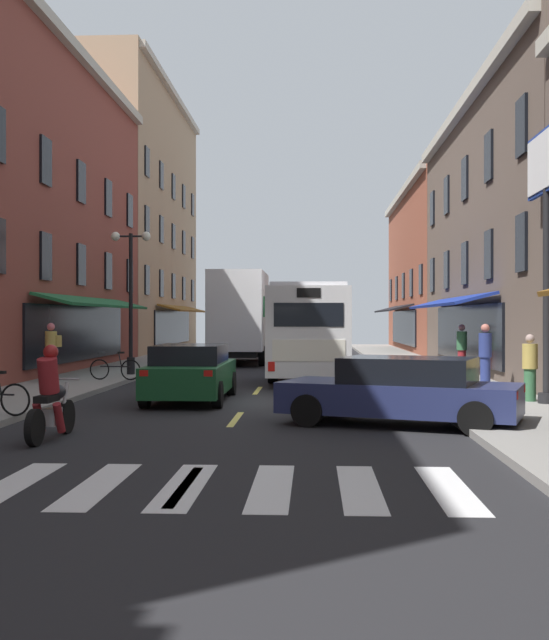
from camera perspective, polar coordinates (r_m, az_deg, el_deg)
The scene contains 18 objects.
ground_plane at distance 19.91m, azimuth -1.85°, elevation -6.12°, with size 34.80×80.00×0.10m, color black.
lane_centre_dashes at distance 19.66m, azimuth -1.91°, elevation -6.05°, with size 0.14×73.90×0.01m.
crosswalk_near at distance 10.08m, azimuth -6.60°, elevation -11.95°, with size 7.10×2.80×0.01m.
sidewalk_left at distance 21.21m, azimuth -18.02°, elevation -5.42°, with size 3.00×80.00×0.14m, color gray.
sidewalk_right at distance 20.29m, azimuth 15.08°, elevation -5.67°, with size 3.00×80.00×0.14m, color gray.
billboard_sign at distance 19.37m, azimuth 19.32°, elevation 8.69°, with size 0.40×2.83×6.41m.
transit_bus at distance 28.64m, azimuth 2.56°, elevation -0.73°, with size 2.67×11.57×3.23m.
box_truck at distance 36.39m, azimuth -2.47°, elevation 0.13°, with size 2.49×7.56×4.21m.
sedan_near at distance 15.58m, azimuth 9.31°, elevation -5.13°, with size 4.96×3.30×1.35m.
sedan_mid at distance 20.00m, azimuth -6.13°, elevation -3.83°, with size 1.96×4.56×1.45m.
sedan_far at distance 46.34m, azimuth -1.05°, elevation -1.58°, with size 1.97×4.51×1.47m.
motorcycle_rider at distance 14.12m, azimuth -16.06°, elevation -5.60°, with size 0.62×2.07×1.66m.
bicycle_near at distance 25.54m, azimuth -11.59°, elevation -3.51°, with size 1.71×0.48×0.91m.
pedestrian_near at distance 25.32m, azimuth -16.01°, elevation -2.15°, with size 0.53×0.42×1.84m.
pedestrian_mid at distance 22.73m, azimuth 15.17°, elevation -2.49°, with size 0.36×0.36×1.82m.
pedestrian_far at distance 28.19m, azimuth 13.56°, elevation -2.04°, with size 0.36×0.36×1.77m.
pedestrian_rear at distance 19.56m, azimuth 18.20°, elevation -3.29°, with size 0.36×0.36×1.60m.
street_lamp_twin at distance 28.01m, azimuth -10.48°, elevation 1.80°, with size 1.42×0.32×5.05m.
Camera 1 is at (1.61, -19.73, 2.11)m, focal length 43.71 mm.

